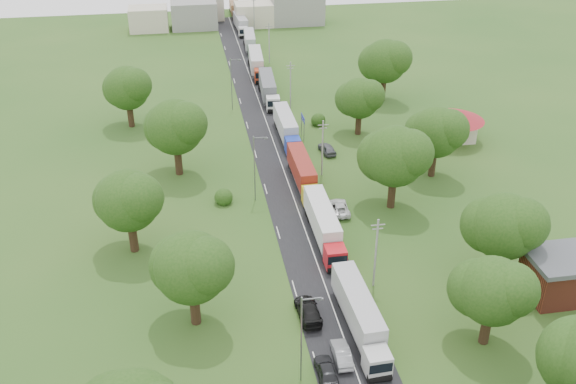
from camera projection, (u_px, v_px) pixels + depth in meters
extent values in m
plane|color=#274E1A|center=(314.00, 256.00, 79.45)|extent=(260.00, 260.00, 0.00)
cube|color=black|center=(287.00, 181.00, 96.65)|extent=(8.00, 200.00, 0.04)
cylinder|color=slate|center=(304.00, 130.00, 108.31)|extent=(0.12, 0.12, 4.00)
cylinder|color=slate|center=(301.00, 124.00, 110.37)|extent=(0.12, 0.12, 4.00)
cube|color=navy|center=(303.00, 118.00, 108.56)|extent=(0.06, 3.00, 1.00)
cube|color=silver|center=(303.00, 118.00, 108.56)|extent=(0.07, 3.10, 0.06)
cylinder|color=gray|center=(376.00, 254.00, 72.04)|extent=(0.24, 0.24, 9.00)
cube|color=gray|center=(378.00, 225.00, 70.18)|extent=(1.60, 0.10, 0.10)
cube|color=gray|center=(378.00, 229.00, 70.42)|extent=(1.20, 0.10, 0.10)
cylinder|color=gray|center=(322.00, 148.00, 96.12)|extent=(0.24, 0.24, 9.00)
cube|color=gray|center=(323.00, 125.00, 94.26)|extent=(1.60, 0.10, 0.10)
cube|color=gray|center=(323.00, 128.00, 94.51)|extent=(1.20, 0.10, 0.10)
cylinder|color=gray|center=(290.00, 85.00, 120.20)|extent=(0.24, 0.24, 9.00)
cube|color=gray|center=(291.00, 66.00, 118.35)|extent=(1.60, 0.10, 0.10)
cube|color=gray|center=(291.00, 68.00, 118.59)|extent=(1.20, 0.10, 0.10)
cylinder|color=gray|center=(269.00, 43.00, 144.29)|extent=(0.24, 0.24, 9.00)
cube|color=gray|center=(269.00, 26.00, 142.43)|extent=(1.60, 0.10, 0.10)
cube|color=gray|center=(269.00, 29.00, 142.67)|extent=(1.20, 0.10, 0.10)
cylinder|color=gray|center=(254.00, 13.00, 168.37)|extent=(0.24, 0.24, 9.00)
cube|color=gray|center=(254.00, 1.00, 166.76)|extent=(1.20, 0.10, 0.10)
cylinder|color=slate|center=(301.00, 340.00, 59.00)|extent=(0.16, 0.16, 10.00)
cube|color=slate|center=(312.00, 299.00, 56.83)|extent=(1.80, 0.10, 0.10)
cube|color=slate|center=(320.00, 299.00, 57.02)|extent=(0.50, 0.22, 0.15)
cylinder|color=slate|center=(254.00, 169.00, 89.10)|extent=(0.16, 0.16, 10.00)
cube|color=slate|center=(260.00, 138.00, 86.94)|extent=(1.80, 0.10, 0.10)
cube|color=slate|center=(266.00, 138.00, 87.13)|extent=(0.50, 0.22, 0.15)
cylinder|color=slate|center=(231.00, 84.00, 119.20)|extent=(0.16, 0.16, 10.00)
cube|color=slate|center=(235.00, 60.00, 117.04)|extent=(1.80, 0.10, 0.10)
cube|color=slate|center=(240.00, 60.00, 117.23)|extent=(0.50, 0.22, 0.15)
cylinder|color=#382616|center=(486.00, 327.00, 65.08)|extent=(1.04, 1.04, 3.85)
sphere|color=#1C3F11|center=(493.00, 291.00, 62.79)|extent=(7.00, 7.00, 7.00)
sphere|color=#1C3F11|center=(511.00, 290.00, 61.75)|extent=(5.50, 5.50, 5.50)
sphere|color=#1C3F11|center=(477.00, 288.00, 63.97)|extent=(6.00, 6.00, 6.00)
cylinder|color=#382616|center=(497.00, 263.00, 74.47)|extent=(1.08, 1.08, 4.20)
sphere|color=#1C3F11|center=(504.00, 226.00, 71.97)|extent=(7.70, 7.70, 7.70)
sphere|color=#1C3F11|center=(522.00, 224.00, 70.82)|extent=(6.05, 6.05, 6.05)
sphere|color=#1C3F11|center=(489.00, 225.00, 73.26)|extent=(6.60, 6.60, 6.60)
cylinder|color=#382616|center=(392.00, 192.00, 88.84)|extent=(1.12, 1.12, 4.55)
sphere|color=#1C3F11|center=(395.00, 156.00, 86.12)|extent=(8.40, 8.40, 8.40)
sphere|color=#1C3F11|center=(409.00, 153.00, 84.87)|extent=(6.60, 6.60, 6.60)
sphere|color=#1C3F11|center=(383.00, 156.00, 87.53)|extent=(7.20, 7.20, 7.20)
cylinder|color=#382616|center=(433.00, 163.00, 97.13)|extent=(1.08, 1.08, 4.20)
sphere|color=#1C3F11|center=(436.00, 132.00, 94.63)|extent=(7.70, 7.70, 7.70)
sphere|color=#1C3F11|center=(449.00, 129.00, 93.48)|extent=(6.05, 6.05, 6.05)
sphere|color=#1C3F11|center=(426.00, 132.00, 95.92)|extent=(6.60, 6.60, 6.60)
cylinder|color=#382616|center=(358.00, 124.00, 110.81)|extent=(1.04, 1.04, 3.85)
sphere|color=#1C3F11|center=(360.00, 98.00, 108.53)|extent=(7.00, 7.00, 7.00)
sphere|color=#1C3F11|center=(369.00, 96.00, 107.48)|extent=(5.50, 5.50, 5.50)
sphere|color=#1C3F11|center=(352.00, 99.00, 109.70)|extent=(6.00, 6.00, 6.00)
cylinder|color=#382616|center=(383.00, 89.00, 124.86)|extent=(1.12, 1.12, 4.55)
sphere|color=#1C3F11|center=(385.00, 61.00, 122.14)|extent=(8.40, 8.40, 8.40)
sphere|color=#1C3F11|center=(395.00, 58.00, 120.89)|extent=(6.60, 6.60, 6.60)
sphere|color=#1C3F11|center=(377.00, 62.00, 123.55)|extent=(7.20, 7.20, 7.20)
cylinder|color=#382616|center=(195.00, 307.00, 67.62)|extent=(1.08, 1.08, 4.20)
sphere|color=#1C3F11|center=(191.00, 267.00, 65.12)|extent=(7.70, 7.70, 7.70)
sphere|color=#1C3F11|center=(205.00, 266.00, 63.97)|extent=(6.05, 6.05, 6.05)
sphere|color=#1C3F11|center=(181.00, 265.00, 66.41)|extent=(6.60, 6.60, 6.60)
cylinder|color=#382616|center=(133.00, 236.00, 79.50)|extent=(1.08, 1.08, 4.20)
sphere|color=#1C3F11|center=(128.00, 201.00, 76.99)|extent=(7.70, 7.70, 7.70)
sphere|color=#1C3F11|center=(139.00, 198.00, 75.85)|extent=(6.05, 6.05, 6.05)
sphere|color=#1C3F11|center=(120.00, 200.00, 78.28)|extent=(6.60, 6.60, 6.60)
cylinder|color=#382616|center=(178.00, 161.00, 97.49)|extent=(1.12, 1.12, 4.55)
sphere|color=#1C3F11|center=(175.00, 127.00, 94.77)|extent=(8.40, 8.40, 8.40)
sphere|color=#1C3F11|center=(185.00, 124.00, 93.52)|extent=(6.60, 6.60, 6.60)
sphere|color=#1C3F11|center=(167.00, 127.00, 96.18)|extent=(7.20, 7.20, 7.20)
cylinder|color=#382616|center=(131.00, 115.00, 113.61)|extent=(1.08, 1.08, 4.20)
sphere|color=#1C3F11|center=(127.00, 88.00, 111.10)|extent=(7.70, 7.70, 7.70)
sphere|color=#1C3F11|center=(134.00, 85.00, 109.96)|extent=(6.05, 6.05, 6.05)
sphere|color=#1C3F11|center=(121.00, 89.00, 112.39)|extent=(6.60, 6.60, 6.60)
cube|color=maroon|center=(564.00, 277.00, 71.82)|extent=(8.00, 6.00, 4.60)
cube|color=#47494F|center=(569.00, 258.00, 70.55)|extent=(8.60, 6.60, 0.60)
cube|color=beige|center=(452.00, 129.00, 108.67)|extent=(7.00, 5.00, 4.00)
cone|color=maroon|center=(454.00, 113.00, 107.26)|extent=(10.08, 10.08, 1.80)
cube|color=gray|center=(194.00, 15.00, 170.89)|extent=(12.00, 8.00, 7.00)
cube|color=beige|center=(254.00, 14.00, 173.48)|extent=(10.00, 8.00, 6.00)
cube|color=gray|center=(297.00, 9.00, 174.75)|extent=(14.00, 8.00, 8.00)
cube|color=beige|center=(149.00, 19.00, 169.37)|extent=(10.00, 8.00, 6.00)
cube|color=beige|center=(214.00, 5.00, 178.40)|extent=(5.00, 5.00, 8.00)
cube|color=#BBBBBB|center=(377.00, 362.00, 61.32)|extent=(2.49, 2.49, 2.50)
cube|color=black|center=(381.00, 369.00, 60.10)|extent=(2.30, 0.10, 1.10)
cube|color=slate|center=(380.00, 379.00, 60.82)|extent=(2.21, 0.33, 0.35)
cube|color=slate|center=(358.00, 321.00, 67.74)|extent=(2.70, 11.59, 0.30)
cube|color=#AEADB2|center=(358.00, 306.00, 67.12)|extent=(2.91, 11.90, 3.01)
cylinder|color=black|center=(379.00, 377.00, 61.06)|extent=(2.35, 1.00, 1.00)
cylinder|color=black|center=(374.00, 364.00, 62.61)|extent=(2.35, 1.00, 1.00)
cylinder|color=black|center=(349.00, 302.00, 70.88)|extent=(2.35, 1.00, 1.00)
cylinder|color=black|center=(346.00, 293.00, 72.17)|extent=(2.35, 1.00, 1.00)
cube|color=red|center=(335.00, 257.00, 76.54)|extent=(2.46, 2.46, 2.55)
cube|color=black|center=(338.00, 260.00, 75.31)|extent=(2.35, 0.03, 1.12)
cube|color=slate|center=(337.00, 270.00, 76.03)|extent=(2.24, 0.26, 0.36)
cube|color=slate|center=(322.00, 231.00, 83.08)|extent=(2.38, 11.74, 0.31)
cube|color=silver|center=(322.00, 217.00, 82.45)|extent=(2.59, 12.04, 3.06)
cylinder|color=black|center=(337.00, 269.00, 76.28)|extent=(2.40, 1.02, 1.02)
cylinder|color=black|center=(333.00, 260.00, 77.85)|extent=(2.40, 1.02, 1.02)
cylinder|color=black|center=(316.00, 218.00, 86.28)|extent=(2.40, 1.02, 1.02)
cylinder|color=black|center=(314.00, 212.00, 87.59)|extent=(2.40, 1.02, 1.02)
cube|color=gold|center=(311.00, 196.00, 89.62)|extent=(2.34, 2.34, 2.43)
cube|color=black|center=(313.00, 198.00, 88.44)|extent=(2.24, 0.03, 1.07)
cube|color=slate|center=(312.00, 206.00, 89.13)|extent=(2.14, 0.26, 0.34)
cube|color=slate|center=(302.00, 178.00, 95.85)|extent=(2.28, 11.19, 0.29)
cube|color=maroon|center=(301.00, 167.00, 95.24)|extent=(2.48, 11.48, 2.92)
cylinder|color=black|center=(312.00, 205.00, 89.36)|extent=(2.28, 0.97, 0.97)
cylinder|color=black|center=(309.00, 199.00, 90.87)|extent=(2.28, 0.97, 0.97)
cylinder|color=black|center=(298.00, 169.00, 98.89)|extent=(2.28, 0.97, 0.97)
cylinder|color=black|center=(296.00, 165.00, 100.15)|extent=(2.28, 0.97, 0.97)
cube|color=#1C35A8|center=(293.00, 145.00, 104.01)|extent=(2.40, 2.40, 2.49)
cube|color=black|center=(294.00, 146.00, 102.80)|extent=(2.30, 0.02, 1.10)
cube|color=slate|center=(294.00, 154.00, 103.51)|extent=(2.20, 0.25, 0.35)
cube|color=slate|center=(286.00, 133.00, 110.41)|extent=(2.30, 11.48, 0.30)
cube|color=#B0B0B5|center=(285.00, 122.00, 109.79)|extent=(2.50, 11.78, 2.99)
cylinder|color=black|center=(294.00, 153.00, 103.75)|extent=(2.35, 1.00, 1.00)
cylinder|color=black|center=(292.00, 149.00, 105.30)|extent=(2.35, 1.00, 1.00)
cylinder|color=black|center=(282.00, 126.00, 113.54)|extent=(2.35, 1.00, 1.00)
cylinder|color=black|center=(281.00, 123.00, 114.82)|extent=(2.35, 1.00, 1.00)
cube|color=silver|center=(273.00, 103.00, 120.05)|extent=(2.62, 2.62, 2.58)
cube|color=black|center=(274.00, 104.00, 118.80)|extent=(2.37, 0.16, 1.13)
cube|color=slate|center=(274.00, 111.00, 119.53)|extent=(2.28, 0.39, 0.36)
cube|color=slate|center=(268.00, 94.00, 126.66)|extent=(3.09, 11.99, 0.31)
cube|color=#55585C|center=(267.00, 85.00, 126.02)|extent=(3.32, 12.31, 3.09)
cylinder|color=black|center=(274.00, 111.00, 119.78)|extent=(2.42, 1.03, 1.03)
cylinder|color=black|center=(272.00, 107.00, 121.37)|extent=(2.42, 1.03, 1.03)
cylinder|color=black|center=(265.00, 89.00, 129.89)|extent=(2.42, 1.03, 1.03)
cylinder|color=black|center=(264.00, 86.00, 131.22)|extent=(2.42, 1.03, 1.03)
cube|color=#A43219|center=(261.00, 75.00, 133.83)|extent=(2.68, 2.68, 2.62)
cube|color=black|center=(261.00, 76.00, 132.56)|extent=(2.41, 0.18, 1.15)
cube|color=slate|center=(261.00, 82.00, 133.31)|extent=(2.32, 0.41, 0.37)
cube|color=slate|center=(256.00, 68.00, 140.55)|extent=(3.23, 12.19, 0.31)
cube|color=#B2B2B2|center=(256.00, 59.00, 139.90)|extent=(3.46, 12.52, 3.15)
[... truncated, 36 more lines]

